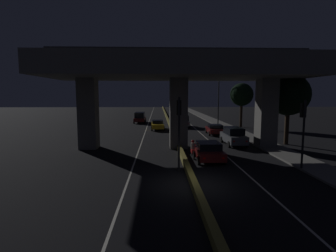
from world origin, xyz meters
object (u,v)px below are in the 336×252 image
Objects in this scene: car_grey_second at (234,136)px; traffic_light_left_of_median at (179,121)px; car_dark_red_third at (215,129)px; motorcycle_red_filtering_near at (193,150)px; pedestrian_on_sidewalk at (261,135)px; car_dark_red_second_oncoming at (140,117)px; street_lamp at (217,95)px; car_silver_fourth at (183,121)px; car_dark_red_lead at (208,151)px; traffic_light_right_of_median at (303,122)px.

traffic_light_left_of_median is at bearing 144.90° from car_grey_second.
car_dark_red_third is 2.03× the size of motorcycle_red_filtering_near.
car_dark_red_third is 7.65m from pedestrian_on_sidewalk.
car_grey_second is 0.96× the size of car_dark_red_second_oncoming.
car_dark_red_third is at bearing -103.80° from street_lamp.
street_lamp reaches higher than pedestrian_on_sidewalk.
car_dark_red_third is (-2.35, -9.56, -4.31)m from street_lamp.
car_dark_red_second_oncoming reaches higher than car_silver_fourth.
motorcycle_red_filtering_near is (-1.04, 0.94, -0.14)m from car_dark_red_lead.
car_grey_second is 7.12m from motorcycle_red_filtering_near.
traffic_light_right_of_median is 9.62m from pedestrian_on_sidewalk.
car_silver_fourth is 0.98× the size of car_dark_red_second_oncoming.
street_lamp is (0.10, 25.80, 1.81)m from traffic_light_right_of_median.
car_dark_red_second_oncoming is (-7.14, 28.19, 0.28)m from car_dark_red_lead.
car_dark_red_third is 13.23m from motorcycle_red_filtering_near.
car_dark_red_third is at bearing -156.13° from car_silver_fourth.
pedestrian_on_sidewalk is at bearing -85.21° from car_grey_second.
car_silver_fourth is at bearing 49.35° from car_dark_red_second_oncoming.
traffic_light_left_of_median is 8.17m from traffic_light_right_of_median.
traffic_light_left_of_median is 11.25m from car_grey_second.
motorcycle_red_filtering_near is at bearing 14.01° from car_dark_red_second_oncoming.
car_dark_red_third is 0.91× the size of car_silver_fourth.
car_dark_red_third is 0.89× the size of car_dark_red_second_oncoming.
traffic_light_right_of_median is 9.52m from car_grey_second.
traffic_light_left_of_median is at bearing -134.48° from pedestrian_on_sidewalk.
car_grey_second is at bearing -41.26° from motorcycle_red_filtering_near.
car_dark_red_second_oncoming reaches higher than car_dark_red_lead.
street_lamp is at bearing 89.78° from traffic_light_right_of_median.
street_lamp is 1.88× the size of car_dark_red_second_oncoming.
car_silver_fourth is 2.23× the size of motorcycle_red_filtering_near.
car_dark_red_lead is at bearing -130.81° from motorcycle_red_filtering_near.
car_dark_red_second_oncoming is 2.28× the size of motorcycle_red_filtering_near.
car_silver_fourth is 9.84m from car_dark_red_second_oncoming.
car_dark_red_lead is at bearing -135.91° from pedestrian_on_sidewalk.
traffic_light_right_of_median is 25.16m from car_silver_fourth.
street_lamp is 16.99m from pedestrian_on_sidewalk.
car_dark_red_lead is at bearing -104.16° from street_lamp.
street_lamp is at bearing -74.41° from car_silver_fourth.
pedestrian_on_sidewalk is (13.80, -21.73, -0.04)m from car_dark_red_second_oncoming.
motorcycle_red_filtering_near is at bearing -144.42° from pedestrian_on_sidewalk.
car_dark_red_second_oncoming is (-12.93, 5.24, -3.96)m from street_lamp.
car_silver_fourth reaches higher than car_dark_red_third.
car_silver_fourth is at bearing -2.13° from motorcycle_red_filtering_near.
car_dark_red_lead is 0.94× the size of car_dark_red_second_oncoming.
traffic_light_left_of_median is 2.43× the size of motorcycle_red_filtering_near.
traffic_light_right_of_median reaches higher than car_dark_red_lead.
traffic_light_left_of_median is at bearing 161.55° from car_dark_red_third.
car_silver_fourth reaches higher than car_dark_red_lead.
traffic_light_left_of_median is 1.11× the size of car_grey_second.
motorcycle_red_filtering_near is at bearing 69.30° from traffic_light_left_of_median.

